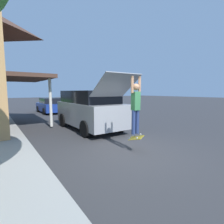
% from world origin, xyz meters
% --- Properties ---
extents(ground_plane, '(120.00, 120.00, 0.00)m').
position_xyz_m(ground_plane, '(0.00, 0.00, 0.00)').
color(ground_plane, '#333335').
extents(suv_parked, '(2.21, 5.46, 2.81)m').
position_xyz_m(suv_parked, '(0.57, 4.24, 1.11)').
color(suv_parked, gray).
rests_on(suv_parked, ground_plane).
extents(car_down_street, '(1.93, 4.14, 1.45)m').
position_xyz_m(car_down_street, '(0.85, 13.09, 0.70)').
color(car_down_street, navy).
rests_on(car_down_street, ground_plane).
extents(skateboarder, '(0.41, 0.22, 1.93)m').
position_xyz_m(skateboarder, '(0.15, 0.05, 1.63)').
color(skateboarder, navy).
rests_on(skateboarder, ground_plane).
extents(skateboard, '(0.33, 0.79, 0.38)m').
position_xyz_m(skateboard, '(0.19, 0.07, 0.48)').
color(skateboard, '#A89323').
rests_on(skateboard, ground_plane).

